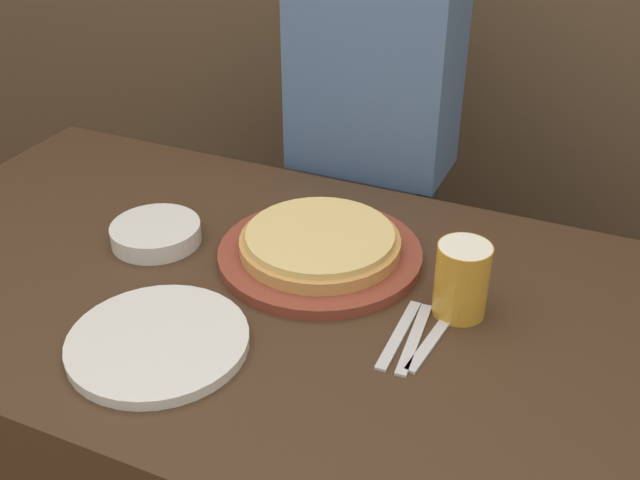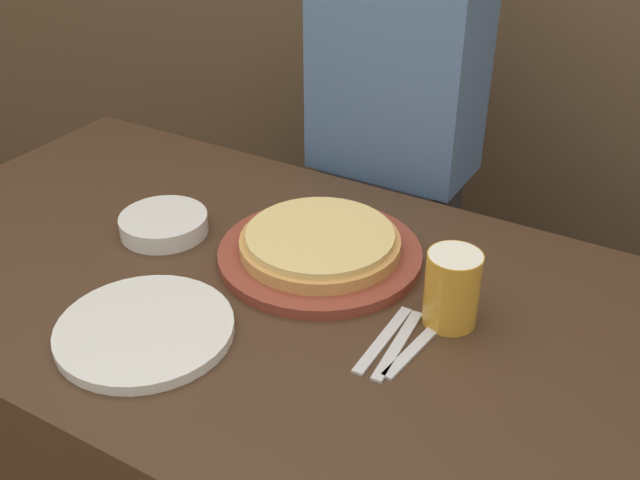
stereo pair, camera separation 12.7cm
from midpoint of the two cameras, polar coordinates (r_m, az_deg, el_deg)
dining_table at (r=1.52m, az=-0.80°, el=-15.01°), size 1.58×0.84×0.74m
pizza_on_board at (r=1.34m, az=2.72°, el=-0.66°), size 0.37×0.37×0.06m
beer_glass at (r=1.19m, az=13.09°, el=-3.51°), size 0.09×0.09×0.13m
dinner_plate at (r=1.19m, az=-10.22°, el=-6.86°), size 0.28×0.28×0.02m
side_bowl at (r=1.44m, az=-9.36°, el=1.14°), size 0.17×0.17×0.04m
fork at (r=1.17m, az=7.98°, el=-7.63°), size 0.02×0.18×0.00m
dinner_knife at (r=1.17m, az=9.11°, el=-8.00°), size 0.03×0.18×0.00m
spoon at (r=1.16m, az=10.26°, el=-8.37°), size 0.03×0.15×0.00m
diner_person at (r=1.77m, az=7.48°, el=3.44°), size 0.35×0.20×1.31m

